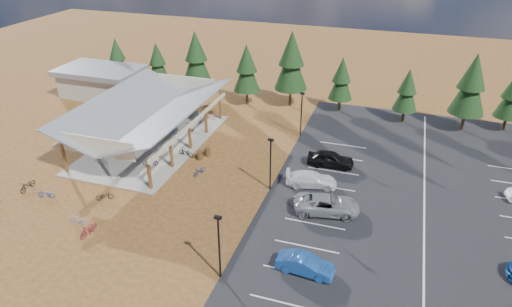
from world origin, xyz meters
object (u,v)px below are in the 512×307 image
Objects in this scene: car_1 at (305,265)px; outbuilding at (101,81)px; bike_5 at (159,149)px; bike_13 at (78,220)px; bike_3 at (159,119)px; car_4 at (331,159)px; bike_10 at (46,194)px; bike_8 at (28,185)px; bike_0 at (98,154)px; bike_2 at (133,132)px; car_3 at (311,179)px; lamp_post_0 at (219,243)px; bike_12 at (105,196)px; bike_6 at (170,132)px; bike_4 at (150,162)px; bike_16 at (186,153)px; lamp_post_2 at (301,111)px; bike_14 at (200,171)px; bike_7 at (209,117)px; lamp_post_1 at (270,161)px; trash_bin_1 at (207,152)px; bike_pavilion at (149,111)px; trash_bin_0 at (200,155)px; car_2 at (327,205)px; bike_1 at (121,137)px.

outbuilding is at bearing 56.83° from car_1.
bike_13 is (-0.19, -13.04, -0.09)m from bike_5.
car_4 is (21.28, -3.84, 0.19)m from bike_3.
bike_10 is 0.36× the size of car_4.
bike_0 is at bearing 67.77° from bike_8.
bike_2 is at bearing 73.77° from bike_8.
car_3 is at bearing -110.30° from bike_5.
lamp_post_0 is 14.74m from bike_12.
car_1 is at bearing -130.77° from bike_6.
bike_2 is 1.16× the size of bike_4.
bike_2 is 0.38× the size of car_3.
lamp_post_2 is at bearing 139.73° from bike_16.
bike_12 is at bearing -177.76° from bike_2.
bike_14 is 4.12m from bike_16.
bike_7 is 0.32× the size of car_3.
car_3 reaches higher than bike_6.
bike_2 is 1.18× the size of bike_5.
bike_4 is at bearing 178.74° from lamp_post_1.
trash_bin_1 is at bearing -116.06° from bike_6.
bike_5 is (5.46, 2.92, 0.03)m from bike_0.
bike_pavilion is at bearing 8.58° from bike_4.
car_4 is (22.47, 0.18, 0.26)m from bike_2.
bike_pavilion is at bearing 28.09° from bike_5.
car_3 is at bearing -12.01° from trash_bin_1.
trash_bin_0 is at bearing 95.30° from bike_16.
bike_14 is at bearing -134.91° from bike_6.
car_4 reaches higher than bike_10.
bike_13 reaches higher than bike_12.
bike_pavilion is at bearing -38.16° from outbuilding.
car_2 reaches higher than bike_6.
bike_3 is at bearing 75.17° from car_4.
bike_5 reaches higher than bike_16.
car_4 is at bearing -79.95° from bike_0.
bike_2 reaches higher than bike_7.
bike_5 reaches higher than bike_13.
bike_13 is (1.75, -15.05, -3.37)m from bike_pavilion.
bike_16 is 14.83m from car_4.
lamp_post_2 is 3.31× the size of bike_12.
bike_pavilion is 12.45× the size of bike_1.
car_3 reaches higher than trash_bin_1.
bike_5 is at bearing -166.86° from trash_bin_1.
bike_16 is 0.37× the size of car_3.
bike_12 is at bearing -54.90° from outbuilding.
car_1 is at bearing 59.02° from bike_16.
bike_4 is at bearing -148.24° from bike_3.
bike_7 is 0.90× the size of bike_10.
bike_13 is at bearing -110.07° from trash_bin_1.
bike_0 is 5.76m from bike_2.
bike_16 is (-1.60, 0.10, 0.01)m from trash_bin_0.
bike_5 reaches higher than trash_bin_0.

